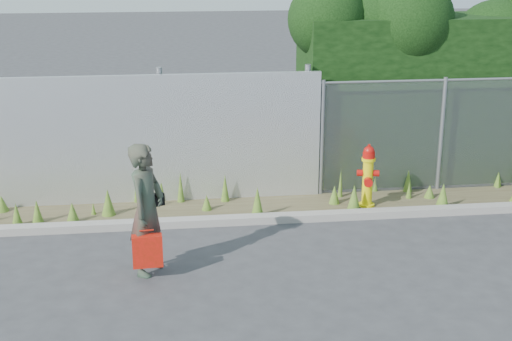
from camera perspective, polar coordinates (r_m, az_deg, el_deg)
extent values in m
plane|color=#363638|center=(9.78, 2.79, -8.01)|extent=(80.00, 80.00, 0.00)
cube|color=gray|center=(11.38, 1.25, -3.85)|extent=(16.00, 0.22, 0.12)
cube|color=#4C432B|center=(11.96, 0.84, -3.06)|extent=(16.00, 1.20, 0.01)
cone|color=#42671F|center=(11.82, -11.75, -2.56)|extent=(0.23, 0.23, 0.45)
cone|color=#42671F|center=(12.21, -6.05, -1.37)|extent=(0.13, 0.13, 0.55)
cone|color=#42671F|center=(13.68, 18.80, -0.71)|extent=(0.14, 0.14, 0.29)
cone|color=#42671F|center=(12.76, 13.71, -1.68)|extent=(0.19, 0.19, 0.24)
cone|color=#42671F|center=(12.48, 6.77, -1.09)|extent=(0.09, 0.09, 0.50)
cone|color=#42671F|center=(11.66, -14.47, -3.32)|extent=(0.21, 0.21, 0.34)
cone|color=#42671F|center=(11.76, -18.60, -3.41)|extent=(0.18, 0.18, 0.39)
cone|color=#42671F|center=(11.94, -9.25, -2.55)|extent=(0.08, 0.08, 0.31)
cone|color=#42671F|center=(12.49, -19.67, -2.55)|extent=(0.23, 0.23, 0.28)
cone|color=#42671F|center=(11.93, -12.88, -3.05)|extent=(0.08, 0.08, 0.21)
cone|color=#42671F|center=(13.62, 18.81, -0.87)|extent=(0.08, 0.08, 0.25)
cone|color=#42671F|center=(11.48, 0.12, -2.60)|extent=(0.21, 0.21, 0.52)
cone|color=#42671F|center=(11.96, -8.86, -2.22)|extent=(0.13, 0.13, 0.42)
cone|color=#42671F|center=(12.32, -7.58, -1.49)|extent=(0.12, 0.12, 0.45)
cone|color=#42671F|center=(12.26, 14.72, -2.04)|extent=(0.24, 0.24, 0.45)
cone|color=#42671F|center=(12.34, -9.56, -1.89)|extent=(0.09, 0.09, 0.31)
cone|color=#42671F|center=(12.17, 6.29, -1.98)|extent=(0.19, 0.19, 0.33)
cone|color=#42671F|center=(12.97, 12.07, -0.86)|extent=(0.16, 0.16, 0.40)
cone|color=#42671F|center=(12.64, 12.15, -1.59)|extent=(0.10, 0.10, 0.31)
cone|color=#42671F|center=(11.86, 7.85, -2.25)|extent=(0.23, 0.23, 0.46)
cone|color=#42671F|center=(12.90, 9.49, -1.10)|extent=(0.11, 0.11, 0.29)
cone|color=#42671F|center=(11.78, -17.10, -3.21)|extent=(0.18, 0.18, 0.39)
cone|color=#42671F|center=(12.20, -2.49, -1.45)|extent=(0.15, 0.15, 0.49)
cone|color=#42671F|center=(11.85, -3.96, -2.63)|extent=(0.18, 0.18, 0.27)
cube|color=silver|center=(12.21, -14.84, 2.18)|extent=(8.50, 0.08, 2.20)
cylinder|color=gray|center=(12.20, -7.56, 2.85)|extent=(0.10, 0.10, 2.30)
cylinder|color=gray|center=(12.42, 4.07, 3.23)|extent=(0.10, 0.10, 2.30)
cube|color=gray|center=(13.44, 18.77, 2.77)|extent=(6.50, 0.03, 2.00)
cylinder|color=gray|center=(13.23, 19.19, 6.96)|extent=(6.50, 0.04, 0.04)
cylinder|color=gray|center=(12.39, 5.30, 2.56)|extent=(0.07, 0.07, 2.05)
cylinder|color=gray|center=(13.01, 14.60, 2.79)|extent=(0.07, 0.07, 2.05)
cube|color=black|center=(14.33, 18.36, 5.75)|extent=(7.30, 1.60, 3.00)
sphere|color=black|center=(12.95, 5.67, 11.95)|extent=(1.39, 1.39, 1.39)
sphere|color=black|center=(13.33, 9.46, 11.38)|extent=(1.42, 1.42, 1.42)
sphere|color=black|center=(13.30, 12.02, 11.56)|extent=(1.67, 1.67, 1.67)
sphere|color=black|center=(13.84, 16.32, 9.19)|extent=(1.28, 1.28, 1.28)
sphere|color=black|center=(14.45, 18.64, 9.50)|extent=(1.71, 1.71, 1.71)
cylinder|color=yellow|center=(12.18, 8.82, -2.75)|extent=(0.27, 0.27, 0.06)
cylinder|color=yellow|center=(12.06, 8.90, -1.05)|extent=(0.17, 0.17, 0.82)
cylinder|color=yellow|center=(11.93, 9.00, 0.90)|extent=(0.23, 0.23, 0.05)
cylinder|color=#B20F0A|center=(11.91, 9.01, 1.21)|extent=(0.20, 0.20, 0.10)
sphere|color=#B20F0A|center=(11.89, 9.03, 1.52)|extent=(0.18, 0.18, 0.18)
cylinder|color=#B20F0A|center=(11.87, 9.05, 1.97)|extent=(0.05, 0.05, 0.05)
cylinder|color=#B20F0A|center=(11.97, 8.32, -0.23)|extent=(0.10, 0.11, 0.11)
cylinder|color=#B20F0A|center=(12.04, 9.56, -0.18)|extent=(0.10, 0.11, 0.11)
cylinder|color=#B20F0A|center=(11.91, 9.09, -0.93)|extent=(0.14, 0.12, 0.14)
imported|color=#0F6447|center=(9.51, -8.73, -3.08)|extent=(0.66, 0.77, 1.79)
cube|color=#A11C09|center=(9.46, -8.68, -6.38)|extent=(0.39, 0.14, 0.43)
cylinder|color=#A11C09|center=(9.34, -8.76, -4.76)|extent=(0.19, 0.02, 0.02)
cube|color=black|center=(9.62, -8.02, -2.33)|extent=(0.22, 0.09, 0.17)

